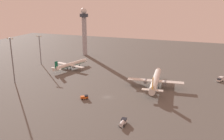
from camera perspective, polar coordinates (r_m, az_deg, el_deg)
ground_plane at (r=140.99m, az=-1.07°, el=-6.21°), size 416.00×416.00×0.00m
control_tower at (r=241.47m, az=-6.36°, el=9.41°), size 8.00×8.00×44.74m
airplane_taxiway_distant at (r=157.36m, az=9.91°, el=-2.36°), size 34.65×44.45×11.40m
airplane_mid_apron at (r=197.47m, az=-9.50°, el=1.21°), size 27.23×34.68×9.05m
fuel_truck at (r=111.71m, az=2.55°, el=-11.78°), size 2.54×6.35×2.35m
catering_truck at (r=181.00m, az=23.51°, el=-1.94°), size 4.76×6.09×3.05m
cargo_loader at (r=138.64m, az=-6.31°, el=-6.18°), size 4.50×4.03×2.25m
apron_light_east at (r=215.52m, az=-16.15°, el=4.88°), size 4.80×0.90×23.99m
apron_light_central at (r=172.25m, az=-21.88°, el=2.63°), size 4.80×0.90×29.78m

